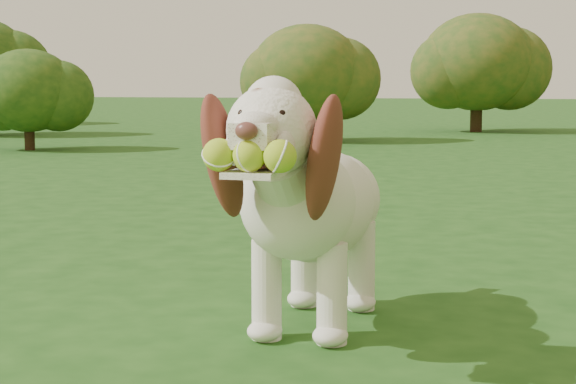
# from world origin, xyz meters

# --- Properties ---
(ground) EXTENTS (80.00, 80.00, 0.00)m
(ground) POSITION_xyz_m (0.00, 0.00, 0.00)
(ground) COLOR #1A4413
(ground) RESTS_ON ground
(dog) EXTENTS (0.47, 1.32, 0.86)m
(dog) POSITION_xyz_m (0.01, -0.02, 0.46)
(dog) COLOR white
(dog) RESTS_ON ground
(shrub_a) EXTENTS (1.17, 1.17, 1.21)m
(shrub_a) POSITION_xyz_m (-4.92, 7.46, 0.71)
(shrub_a) COLOR #382314
(shrub_a) RESTS_ON ground
(shrub_i) EXTENTS (1.84, 1.84, 1.90)m
(shrub_i) POSITION_xyz_m (0.21, 12.73, 1.12)
(shrub_i) COLOR #382314
(shrub_i) RESTS_ON ground
(shrub_b) EXTENTS (1.54, 1.54, 1.60)m
(shrub_b) POSITION_xyz_m (-1.98, 9.76, 0.94)
(shrub_b) COLOR #382314
(shrub_b) RESTS_ON ground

